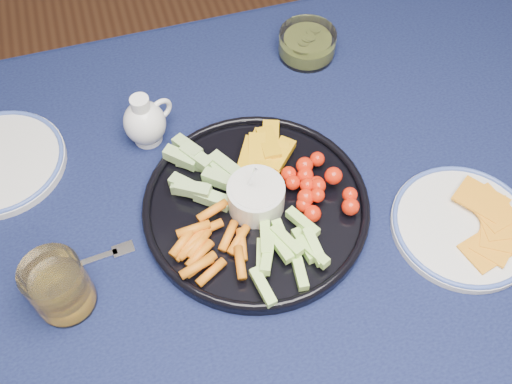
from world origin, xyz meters
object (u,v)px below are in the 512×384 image
object	(u,v)px
dining_table	(211,301)
cheese_plate	(464,225)
pickle_bowl	(307,45)
juice_tumbler	(60,289)
creamer_pitcher	(145,122)
crudite_platter	(254,203)

from	to	relation	value
dining_table	cheese_plate	distance (m)	0.40
pickle_bowl	cheese_plate	size ratio (longest dim) A/B	0.49
cheese_plate	juice_tumbler	xyz separation A→B (m)	(-0.57, 0.06, 0.03)
creamer_pitcher	cheese_plate	world-z (taller)	creamer_pitcher
dining_table	crudite_platter	xyz separation A→B (m)	(0.10, 0.09, 0.11)
dining_table	pickle_bowl	world-z (taller)	pickle_bowl
creamer_pitcher	cheese_plate	xyz separation A→B (m)	(0.41, -0.31, -0.03)
creamer_pitcher	juice_tumbler	bearing A→B (deg)	-122.71
creamer_pitcher	juice_tumbler	world-z (taller)	same
cheese_plate	juice_tumbler	world-z (taller)	juice_tumbler
crudite_platter	juice_tumbler	size ratio (longest dim) A/B	3.62
creamer_pitcher	pickle_bowl	bearing A→B (deg)	19.61
dining_table	crudite_platter	world-z (taller)	crudite_platter
cheese_plate	crudite_platter	bearing A→B (deg)	157.00
crudite_platter	pickle_bowl	distance (m)	0.35
dining_table	juice_tumbler	bearing A→B (deg)	174.13
dining_table	juice_tumbler	distance (m)	0.23
creamer_pitcher	cheese_plate	size ratio (longest dim) A/B	0.45
dining_table	juice_tumbler	size ratio (longest dim) A/B	17.70
juice_tumbler	dining_table	bearing A→B (deg)	-5.87
dining_table	creamer_pitcher	bearing A→B (deg)	96.32
cheese_plate	juice_tumbler	distance (m)	0.58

